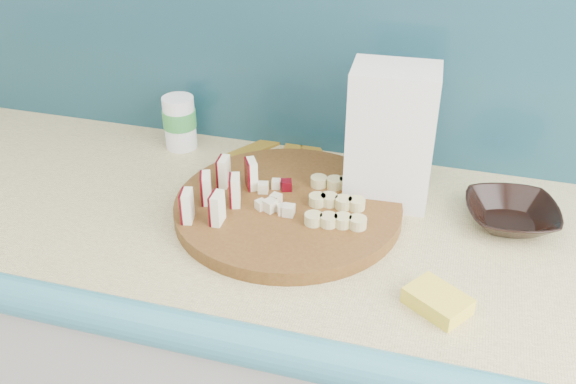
# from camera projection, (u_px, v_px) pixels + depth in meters

# --- Properties ---
(backsplash) EXTENTS (2.20, 0.02, 0.50)m
(backsplash) POSITION_uv_depth(u_px,v_px,m) (312.00, 31.00, 1.23)
(backsplash) COLOR teal
(backsplash) RESTS_ON kitchen_counter
(cutting_board) EXTENTS (0.45, 0.45, 0.03)m
(cutting_board) POSITION_uv_depth(u_px,v_px,m) (288.00, 208.00, 1.14)
(cutting_board) COLOR #49290F
(cutting_board) RESTS_ON kitchen_counter
(apple_wedges) EXTENTS (0.09, 0.17, 0.06)m
(apple_wedges) POSITION_uv_depth(u_px,v_px,m) (220.00, 189.00, 1.12)
(apple_wedges) COLOR #FEF5CB
(apple_wedges) RESTS_ON cutting_board
(apple_chunks) EXTENTS (0.05, 0.07, 0.02)m
(apple_chunks) POSITION_uv_depth(u_px,v_px,m) (274.00, 196.00, 1.13)
(apple_chunks) COLOR beige
(apple_chunks) RESTS_ON cutting_board
(banana_slices) EXTENTS (0.12, 0.16, 0.02)m
(banana_slices) POSITION_uv_depth(u_px,v_px,m) (337.00, 201.00, 1.12)
(banana_slices) COLOR #CDC37D
(banana_slices) RESTS_ON cutting_board
(brown_bowl) EXTENTS (0.18, 0.18, 0.04)m
(brown_bowl) POSITION_uv_depth(u_px,v_px,m) (511.00, 215.00, 1.11)
(brown_bowl) COLOR black
(brown_bowl) RESTS_ON kitchen_counter
(flour_bag) EXTENTS (0.15, 0.11, 0.25)m
(flour_bag) POSITION_uv_depth(u_px,v_px,m) (391.00, 136.00, 1.12)
(flour_bag) COLOR silver
(flour_bag) RESTS_ON kitchen_counter
(canister) EXTENTS (0.07, 0.07, 0.11)m
(canister) POSITION_uv_depth(u_px,v_px,m) (180.00, 121.00, 1.33)
(canister) COLOR white
(canister) RESTS_ON kitchen_counter
(sponge) EXTENTS (0.11, 0.10, 0.03)m
(sponge) POSITION_uv_depth(u_px,v_px,m) (438.00, 301.00, 0.93)
(sponge) COLOR yellow
(sponge) RESTS_ON kitchen_counter
(banana_peel) EXTENTS (0.24, 0.20, 0.01)m
(banana_peel) POSITION_uv_depth(u_px,v_px,m) (291.00, 148.00, 1.35)
(banana_peel) COLOR #B39022
(banana_peel) RESTS_ON kitchen_counter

